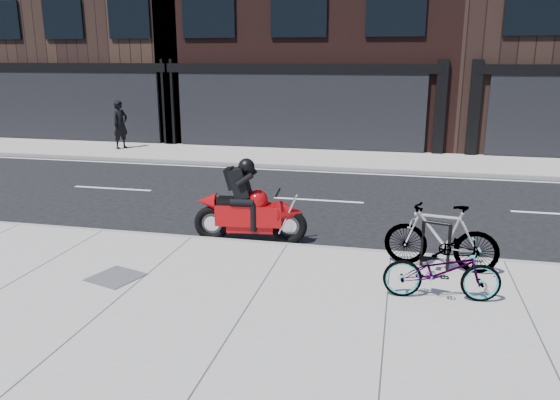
% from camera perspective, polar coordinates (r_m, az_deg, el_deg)
% --- Properties ---
extents(ground, '(120.00, 120.00, 0.00)m').
position_cam_1_polar(ground, '(12.60, 2.61, -2.31)').
color(ground, black).
rests_on(ground, ground).
extents(sidewalk_near, '(60.00, 6.00, 0.13)m').
position_cam_1_polar(sidewalk_near, '(8.04, -3.85, -12.13)').
color(sidewalk_near, gray).
rests_on(sidewalk_near, ground).
extents(sidewalk_far, '(60.00, 3.50, 0.13)m').
position_cam_1_polar(sidewalk_far, '(20.06, 6.55, 4.25)').
color(sidewalk_far, gray).
rests_on(sidewalk_far, ground).
extents(building_midwest, '(10.00, 10.00, 12.00)m').
position_cam_1_polar(building_midwest, '(29.98, -16.23, 18.63)').
color(building_midwest, black).
rests_on(building_midwest, ground).
extents(bike_rack, '(0.49, 0.17, 0.84)m').
position_cam_1_polar(bike_rack, '(9.78, 15.97, -4.13)').
color(bike_rack, black).
rests_on(bike_rack, sidewalk_near).
extents(bicycle_front, '(1.77, 0.72, 0.91)m').
position_cam_1_polar(bicycle_front, '(8.61, 16.55, -7.06)').
color(bicycle_front, gray).
rests_on(bicycle_front, sidewalk_near).
extents(bicycle_rear, '(1.99, 0.84, 1.16)m').
position_cam_1_polar(bicycle_rear, '(9.76, 16.47, -3.69)').
color(bicycle_rear, gray).
rests_on(bicycle_rear, sidewalk_near).
extents(motorcycle, '(2.35, 0.65, 1.75)m').
position_cam_1_polar(motorcycle, '(11.08, -2.66, -0.89)').
color(motorcycle, black).
rests_on(motorcycle, ground).
extents(pedestrian, '(0.67, 0.81, 1.90)m').
position_cam_1_polar(pedestrian, '(22.70, -16.34, 7.57)').
color(pedestrian, black).
rests_on(pedestrian, sidewalk_far).
extents(utility_grate, '(0.94, 0.94, 0.02)m').
position_cam_1_polar(utility_grate, '(9.58, -16.79, -7.72)').
color(utility_grate, '#49494C').
rests_on(utility_grate, sidewalk_near).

